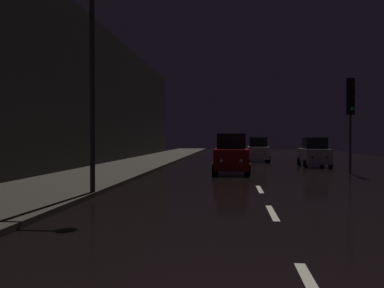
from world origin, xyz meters
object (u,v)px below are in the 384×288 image
(car_approaching_headlights, at_px, (231,155))
(car_distant_taillights, at_px, (258,150))
(traffic_light_far_right, at_px, (351,104))
(streetlamp_overhead, at_px, (106,42))
(car_parked_right_far, at_px, (314,153))

(car_approaching_headlights, xyz_separation_m, car_distant_taillights, (2.09, 11.52, -0.08))
(traffic_light_far_right, xyz_separation_m, streetlamp_overhead, (-10.07, -9.82, 1.24))
(streetlamp_overhead, height_order, car_approaching_headlights, streetlamp_overhead)
(car_approaching_headlights, bearing_deg, car_parked_right_far, 136.15)
(car_approaching_headlights, xyz_separation_m, car_parked_right_far, (5.39, 5.61, -0.09))
(streetlamp_overhead, bearing_deg, car_distant_taillights, 74.33)
(traffic_light_far_right, distance_m, car_distant_taillights, 12.46)
(streetlamp_overhead, relative_size, car_parked_right_far, 1.96)
(car_parked_right_far, bearing_deg, car_approaching_headlights, 136.15)
(car_distant_taillights, bearing_deg, traffic_light_far_right, -160.26)
(traffic_light_far_right, bearing_deg, car_approaching_headlights, -99.49)
(car_distant_taillights, bearing_deg, car_parked_right_far, -150.77)
(car_approaching_headlights, bearing_deg, traffic_light_far_right, 90.69)
(traffic_light_far_right, height_order, car_parked_right_far, traffic_light_far_right)
(streetlamp_overhead, bearing_deg, car_parked_right_far, 58.90)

